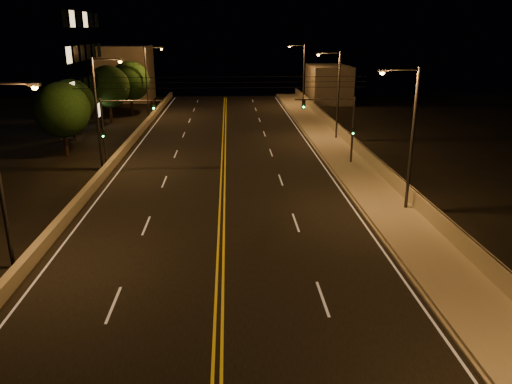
{
  "coord_description": "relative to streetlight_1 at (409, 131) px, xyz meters",
  "views": [
    {
      "loc": [
        0.55,
        -8.51,
        11.19
      ],
      "look_at": [
        2.0,
        18.0,
        2.5
      ],
      "focal_mm": 35.0,
      "sensor_mm": 36.0,
      "label": 1
    }
  ],
  "objects": [
    {
      "name": "traffic_signal_left",
      "position": [
        -20.29,
        11.6,
        -1.52
      ],
      "size": [
        5.11,
        0.31,
        5.86
      ],
      "color": "#2D2D33",
      "rests_on": "ground"
    },
    {
      "name": "streetlight_5",
      "position": [
        -21.44,
        11.74,
        0.0
      ],
      "size": [
        2.55,
        0.28,
        9.07
      ],
      "color": "#2D2D33",
      "rests_on": "ground"
    },
    {
      "name": "curb",
      "position": [
        -2.59,
        -1.05,
        -5.17
      ],
      "size": [
        0.14,
        120.0,
        0.15
      ],
      "primitive_type": "cube",
      "color": "gray",
      "rests_on": "ground"
    },
    {
      "name": "overhead_wires",
      "position": [
        -11.52,
        8.45,
        2.16
      ],
      "size": [
        22.0,
        0.03,
        0.83
      ],
      "color": "black"
    },
    {
      "name": "streetlight_1",
      "position": [
        0.0,
        0.0,
        0.0
      ],
      "size": [
        2.55,
        0.28,
        9.07
      ],
      "color": "#2D2D33",
      "rests_on": "ground"
    },
    {
      "name": "tree_2",
      "position": [
        -25.78,
        33.92,
        -0.83
      ],
      "size": [
        5.16,
        5.16,
        7.0
      ],
      "color": "black",
      "rests_on": "ground"
    },
    {
      "name": "streetlight_3",
      "position": [
        0.0,
        45.84,
        0.0
      ],
      "size": [
        2.55,
        0.28,
        9.07
      ],
      "color": "#2D2D33",
      "rests_on": "ground"
    },
    {
      "name": "streetlight_4",
      "position": [
        -21.44,
        -6.69,
        0.0
      ],
      "size": [
        2.55,
        0.28,
        9.07
      ],
      "color": "#2D2D33",
      "rests_on": "ground"
    },
    {
      "name": "road",
      "position": [
        -11.52,
        -1.05,
        -5.23
      ],
      "size": [
        18.0,
        120.0,
        0.02
      ],
      "primitive_type": "cube",
      "color": "black",
      "rests_on": "ground"
    },
    {
      "name": "sidewalk",
      "position": [
        -0.72,
        -1.05,
        -5.09
      ],
      "size": [
        3.6,
        120.0,
        0.3
      ],
      "primitive_type": "cube",
      "color": "gray",
      "rests_on": "ground"
    },
    {
      "name": "parapet_rail",
      "position": [
        0.93,
        -1.05,
        -3.91
      ],
      "size": [
        0.06,
        120.0,
        0.06
      ],
      "primitive_type": "cylinder",
      "rotation": [
        1.57,
        0.0,
        0.0
      ],
      "color": "black",
      "rests_on": "parapet_wall"
    },
    {
      "name": "distant_building_right",
      "position": [
        4.98,
        50.52,
        -2.38
      ],
      "size": [
        6.0,
        10.0,
        5.74
      ],
      "primitive_type": "cube",
      "color": "gray",
      "rests_on": "ground"
    },
    {
      "name": "streetlight_6",
      "position": [
        -21.44,
        37.94,
        0.0
      ],
      "size": [
        2.55,
        0.28,
        9.07
      ],
      "color": "#2D2D33",
      "rests_on": "ground"
    },
    {
      "name": "tree_3",
      "position": [
        -24.19,
        39.69,
        -0.73
      ],
      "size": [
        5.28,
        5.28,
        7.16
      ],
      "color": "black",
      "rests_on": "ground"
    },
    {
      "name": "traffic_signal_right",
      "position": [
        -1.55,
        11.6,
        -1.52
      ],
      "size": [
        5.11,
        0.31,
        5.86
      ],
      "color": "#2D2D33",
      "rests_on": "ground"
    },
    {
      "name": "jersey_barrier",
      "position": [
        -20.94,
        -1.05,
        -4.88
      ],
      "size": [
        0.45,
        120.0,
        0.74
      ],
      "primitive_type": "cube",
      "color": "#A19D86",
      "rests_on": "ground"
    },
    {
      "name": "parapet_wall",
      "position": [
        0.93,
        -1.05,
        -4.44
      ],
      "size": [
        0.3,
        120.0,
        1.0
      ],
      "primitive_type": "cube",
      "color": "#A19D86",
      "rests_on": "sidewalk"
    },
    {
      "name": "tree_1",
      "position": [
        -27.3,
        23.43,
        -1.25
      ],
      "size": [
        4.68,
        4.68,
        6.34
      ],
      "color": "black",
      "rests_on": "ground"
    },
    {
      "name": "tree_0",
      "position": [
        -25.99,
        16.27,
        -0.99
      ],
      "size": [
        4.98,
        4.98,
        6.75
      ],
      "color": "black",
      "rests_on": "ground"
    },
    {
      "name": "streetlight_2",
      "position": [
        0.0,
        21.61,
        0.0
      ],
      "size": [
        2.55,
        0.28,
        9.07
      ],
      "color": "#2D2D33",
      "rests_on": "ground"
    },
    {
      "name": "lane_markings",
      "position": [
        -11.52,
        -1.12,
        -5.22
      ],
      "size": [
        17.32,
        116.0,
        0.0
      ],
      "color": "silver",
      "rests_on": "road"
    },
    {
      "name": "distant_building_left",
      "position": [
        -27.52,
        54.38,
        -0.91
      ],
      "size": [
        8.0,
        8.0,
        8.67
      ],
      "primitive_type": "cube",
      "color": "gray",
      "rests_on": "ground"
    }
  ]
}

